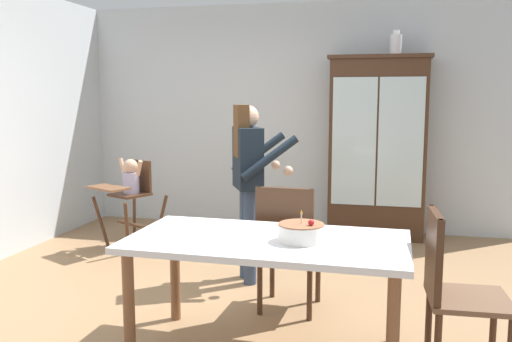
# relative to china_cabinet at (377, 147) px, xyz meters

# --- Properties ---
(ground_plane) EXTENTS (6.24, 6.24, 0.00)m
(ground_plane) POSITION_rel_china_cabinet_xyz_m (-0.97, -2.37, -1.03)
(ground_plane) COLOR #93704C
(wall_back) EXTENTS (5.32, 0.06, 2.70)m
(wall_back) POSITION_rel_china_cabinet_xyz_m (-0.97, 0.26, 0.32)
(wall_back) COLOR silver
(wall_back) RESTS_ON ground_plane
(china_cabinet) EXTENTS (1.11, 0.48, 2.05)m
(china_cabinet) POSITION_rel_china_cabinet_xyz_m (0.00, 0.00, 0.00)
(china_cabinet) COLOR #422819
(china_cabinet) RESTS_ON ground_plane
(ceramic_vase) EXTENTS (0.13, 0.13, 0.27)m
(ceramic_vase) POSITION_rel_china_cabinet_xyz_m (0.17, 0.00, 1.14)
(ceramic_vase) COLOR white
(ceramic_vase) RESTS_ON china_cabinet
(high_chair_with_toddler) EXTENTS (0.77, 0.83, 0.95)m
(high_chair_with_toddler) POSITION_rel_china_cabinet_xyz_m (-2.52, -1.07, -0.38)
(high_chair_with_toddler) COLOR #422819
(high_chair_with_toddler) RESTS_ON ground_plane
(adult_person) EXTENTS (0.65, 0.64, 1.53)m
(adult_person) POSITION_rel_china_cabinet_xyz_m (-1.04, -1.81, -0.06)
(adult_person) COLOR #33425B
(adult_person) RESTS_ON ground_plane
(dining_table) EXTENTS (1.71, 0.90, 0.74)m
(dining_table) POSITION_rel_china_cabinet_xyz_m (-0.60, -3.10, -0.38)
(dining_table) COLOR silver
(dining_table) RESTS_ON ground_plane
(birthday_cake) EXTENTS (0.28, 0.28, 0.19)m
(birthday_cake) POSITION_rel_china_cabinet_xyz_m (-0.39, -3.11, -0.24)
(birthday_cake) COLOR white
(birthday_cake) RESTS_ON dining_table
(dining_chair_far_side) EXTENTS (0.46, 0.46, 0.96)m
(dining_chair_far_side) POSITION_rel_china_cabinet_xyz_m (-0.59, -2.44, -0.47)
(dining_chair_far_side) COLOR #422819
(dining_chair_far_side) RESTS_ON ground_plane
(dining_chair_right_end) EXTENTS (0.46, 0.46, 0.96)m
(dining_chair_right_end) POSITION_rel_china_cabinet_xyz_m (0.47, -3.12, -0.47)
(dining_chair_right_end) COLOR #422819
(dining_chair_right_end) RESTS_ON ground_plane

